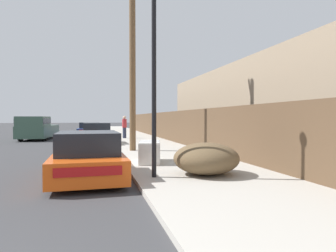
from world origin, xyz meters
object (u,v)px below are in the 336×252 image
Objects in this scene: parked_sports_car_red at (88,156)px; utility_pole at (132,52)px; pedestrian at (124,127)px; car_parked_mid at (96,134)px; car_parked_far at (90,130)px; pickup_truck at (37,128)px; street_lamp at (154,64)px; discarded_fridge at (150,152)px; brush_pile at (206,158)px.

parked_sports_car_red is 0.50× the size of utility_pole.
parked_sports_car_red is at bearing -99.66° from pedestrian.
car_parked_far is at bearing 91.77° from car_parked_mid.
pickup_truck is 1.15× the size of street_lamp.
parked_sports_car_red reaches higher than discarded_fridge.
street_lamp is 2.83× the size of brush_pile.
brush_pile is 15.37m from pedestrian.
pedestrian is (2.44, 14.34, 0.42)m from parked_sports_car_red.
parked_sports_car_red is at bearing -86.01° from car_parked_far.
pickup_truck reaches higher than discarded_fridge.
discarded_fridge is 17.87m from car_parked_far.
discarded_fridge is at bearing -80.26° from car_parked_mid.
brush_pile is at bearing -19.20° from parked_sports_car_red.
pickup_truck is at bearing 112.81° from brush_pile.
car_parked_mid is at bearing 87.02° from parked_sports_car_red.
discarded_fridge is 2.55m from parked_sports_car_red.
car_parked_mid is (0.31, 10.33, 0.06)m from parked_sports_car_red.
street_lamp is (1.67, -1.04, 2.45)m from parked_sports_car_red.
street_lamp reaches higher than pedestrian.
parked_sports_car_red is 3.27m from brush_pile.
parked_sports_car_red is (-2.03, -1.55, 0.09)m from discarded_fridge.
pickup_truck is (-4.33, 5.63, 0.25)m from car_parked_mid.
brush_pile is (3.28, -20.29, -0.06)m from car_parked_far.
pedestrian is at bearing 60.72° from car_parked_mid.
pickup_truck reaches higher than brush_pile.
utility_pole is 5.29× the size of pedestrian.
street_lamp reaches higher than pickup_truck.
street_lamp is 15.53m from pedestrian.
discarded_fridge is at bearing -88.81° from utility_pole.
discarded_fridge is at bearing 82.13° from street_lamp.
car_parked_far is at bearing 108.30° from discarded_fridge.
parked_sports_car_red is 2.66× the size of pedestrian.
parked_sports_car_red is 0.89× the size of street_lamp.
pedestrian is at bearing 86.80° from utility_pole.
utility_pole is at bearing -93.20° from pedestrian.
pickup_truck is at bearing 126.32° from car_parked_mid.
street_lamp is at bearing -81.35° from car_parked_far.
parked_sports_car_red is 3.14m from street_lamp.
utility_pole reaches higher than parked_sports_car_red.
parked_sports_car_red is at bearing -109.53° from utility_pole.
car_parked_mid is 0.89× the size of car_parked_far.
utility_pole is 6.75m from street_lamp.
discarded_fridge is 2.78m from brush_pile.
street_lamp is at bearing -33.16° from parked_sports_car_red.
car_parked_mid is 2.51× the size of pedestrian.
discarded_fridge is 3.65m from street_lamp.
brush_pile is (1.45, 0.03, -2.48)m from street_lamp.
car_parked_far is (-0.17, 19.28, 0.03)m from parked_sports_car_red.
pickup_truck is 3.41× the size of pedestrian.
car_parked_mid is at bearing -83.44° from car_parked_far.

